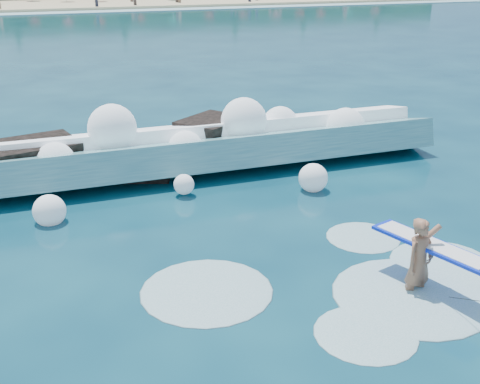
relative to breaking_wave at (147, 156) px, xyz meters
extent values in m
plane|color=#082E41|center=(-0.42, -7.37, -0.56)|extent=(200.00, 200.00, 0.00)
cube|color=tan|center=(-0.42, 70.63, -0.36)|extent=(140.00, 20.00, 0.40)
cube|color=silver|center=(-0.42, 59.63, -0.52)|extent=(140.00, 5.00, 0.08)
cube|color=teal|center=(0.00, -0.16, -0.10)|extent=(18.74, 2.85, 1.56)
cube|color=white|center=(0.00, 0.64, 0.37)|extent=(18.74, 1.32, 0.73)
cube|color=black|center=(-3.27, 0.64, -0.09)|extent=(2.86, 2.39, 1.36)
cube|color=black|center=(-0.27, -0.16, -0.20)|extent=(2.25, 1.99, 1.04)
cube|color=black|center=(2.43, 1.04, -0.05)|extent=(2.67, 2.58, 1.46)
imported|color=#9D6449|center=(3.58, -8.79, 0.05)|extent=(0.77, 0.59, 1.88)
cube|color=#0C28D3|center=(3.86, -8.74, 0.38)|extent=(1.32, 2.62, 0.06)
cube|color=white|center=(3.86, -8.74, 0.39)|extent=(1.16, 2.39, 0.06)
cylinder|color=black|center=(3.76, -9.99, -0.11)|extent=(0.01, 0.91, 0.43)
sphere|color=white|center=(-2.68, -0.22, 0.19)|extent=(1.12, 1.12, 1.12)
sphere|color=white|center=(-0.92, 0.34, 0.86)|extent=(1.48, 1.48, 1.48)
sphere|color=white|center=(1.15, -0.35, 0.22)|extent=(1.07, 1.07, 1.07)
sphere|color=white|center=(3.26, 0.22, 0.75)|extent=(1.48, 1.48, 1.48)
sphere|color=white|center=(4.71, 0.59, 0.40)|extent=(1.20, 1.20, 1.20)
sphere|color=white|center=(6.68, -0.34, 0.36)|extent=(1.29, 1.29, 1.29)
sphere|color=white|center=(-3.07, -2.78, -0.26)|extent=(0.83, 0.83, 0.83)
sphere|color=white|center=(0.57, -2.21, -0.23)|extent=(0.58, 0.58, 0.58)
sphere|color=white|center=(4.14, -3.07, -0.20)|extent=(0.84, 0.84, 0.84)
ellipsoid|color=silver|center=(3.36, -8.92, -0.56)|extent=(3.11, 3.11, 0.16)
ellipsoid|color=silver|center=(1.84, -9.74, -0.56)|extent=(1.86, 1.86, 0.09)
ellipsoid|color=silver|center=(4.82, -8.03, -0.56)|extent=(2.29, 2.29, 0.11)
ellipsoid|color=silver|center=(-0.37, -7.36, -0.56)|extent=(2.69, 2.69, 0.13)
ellipsoid|color=silver|center=(3.86, -6.29, -0.56)|extent=(1.76, 1.76, 0.09)
cube|color=#8C664C|center=(11.75, 62.62, 0.26)|extent=(0.35, 0.22, 1.49)
camera|label=1|loc=(-3.35, -17.42, 5.68)|focal=45.00mm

